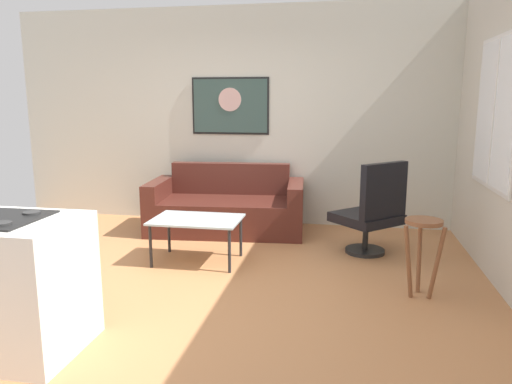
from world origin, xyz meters
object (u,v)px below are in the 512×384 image
at_px(armchair, 373,211).
at_px(wall_painting, 230,106).
at_px(couch, 227,209).
at_px(coffee_table, 197,222).
at_px(bar_stool, 423,238).

xyz_separation_m(armchair, wall_painting, (-1.81, 1.16, 1.07)).
bearing_deg(couch, armchair, -20.77).
relative_size(couch, coffee_table, 2.23).
xyz_separation_m(couch, wall_painting, (-0.07, 0.50, 1.27)).
height_order(couch, armchair, armchair).
distance_m(coffee_table, bar_stool, 2.16).
xyz_separation_m(coffee_table, wall_painting, (-0.06, 1.71, 1.13)).
height_order(coffee_table, armchair, armchair).
bearing_deg(bar_stool, coffee_table, 166.61).
height_order(coffee_table, bar_stool, bar_stool).
distance_m(couch, wall_painting, 1.36).
xyz_separation_m(bar_stool, wall_painting, (-2.16, 2.21, 1.04)).
distance_m(couch, bar_stool, 2.71).
bearing_deg(wall_painting, armchair, -32.69).
bearing_deg(armchair, coffee_table, -162.47).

